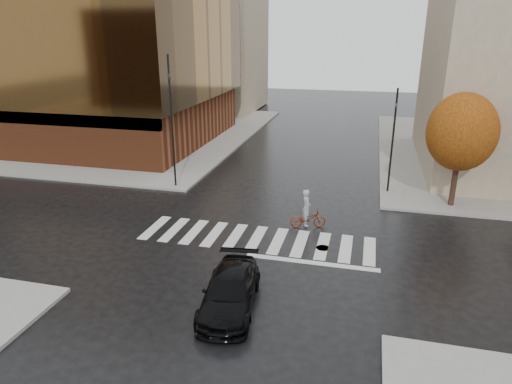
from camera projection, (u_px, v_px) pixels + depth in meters
ground at (254, 243)px, 22.25m from camera, size 120.00×120.00×0.00m
sidewalk_nw at (105, 131)px, 46.21m from camera, size 30.00×30.00×0.15m
crosswalk at (256, 238)px, 22.71m from camera, size 12.00×3.00×0.01m
office_glass at (66, 47)px, 40.92m from camera, size 27.00×19.00×16.00m
building_nw_far at (203, 26)px, 56.26m from camera, size 14.00×12.00×20.00m
tree_ne_a at (462, 132)px, 25.20m from camera, size 3.80×3.80×6.50m
sedan at (230, 291)px, 16.91m from camera, size 2.45×4.87×1.36m
cyclist at (307, 215)px, 23.78m from camera, size 1.94×1.11×2.09m
traffic_light_nw at (171, 112)px, 28.34m from camera, size 0.26×0.24×8.28m
traffic_light_ne at (393, 136)px, 27.72m from camera, size 0.16×0.18×6.43m
fire_hydrant at (161, 166)px, 32.74m from camera, size 0.27×0.27×0.75m
manhole at (323, 248)px, 21.72m from camera, size 0.68×0.68×0.01m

